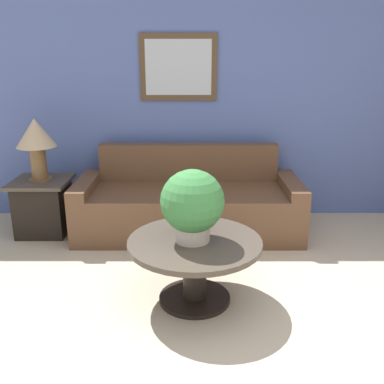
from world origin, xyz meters
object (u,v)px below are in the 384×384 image
Objects in this scene: couch_main at (189,205)px; side_table at (45,206)px; coffee_table at (196,257)px; potted_plant_on_table at (193,204)px; table_lamp at (37,138)px.

couch_main reaches higher than side_table.
coffee_table is (0.06, -1.34, 0.06)m from couch_main.
potted_plant_on_table is at bearing -40.53° from side_table.
table_lamp is (0.00, 0.00, 0.70)m from side_table.
side_table reaches higher than coffee_table.
coffee_table is at bearing 12.69° from potted_plant_on_table.
side_table is at bearing 139.88° from coffee_table.
table_lamp reaches higher than coffee_table.
couch_main is 4.30× the size of potted_plant_on_table.
side_table is 1.08× the size of potted_plant_on_table.
potted_plant_on_table is (0.04, -1.34, 0.48)m from couch_main.
couch_main is at bearing 0.91° from table_lamp.
coffee_table is 1.73× the size of side_table.
side_table is at bearing 0.00° from table_lamp.
potted_plant_on_table reaches higher than coffee_table.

